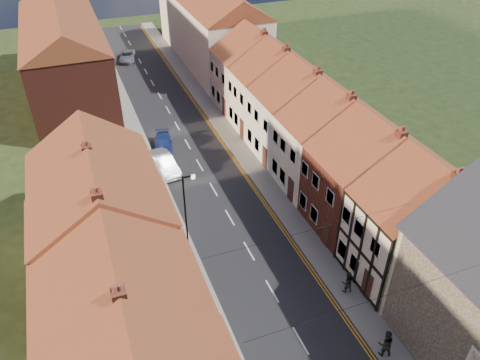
% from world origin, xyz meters
% --- Properties ---
extents(road, '(7.00, 90.00, 0.02)m').
position_xyz_m(road, '(0.00, 30.00, 0.01)').
color(road, black).
rests_on(road, ground).
extents(pavement_left, '(1.80, 90.00, 0.12)m').
position_xyz_m(pavement_left, '(-4.40, 30.00, 0.06)').
color(pavement_left, '#9E9990').
rests_on(pavement_left, ground).
extents(pavement_right, '(1.80, 90.00, 0.12)m').
position_xyz_m(pavement_right, '(4.40, 30.00, 0.06)').
color(pavement_right, '#9E9990').
rests_on(pavement_right, ground).
extents(cottage_r_tudor, '(8.30, 5.20, 9.00)m').
position_xyz_m(cottage_r_tudor, '(9.27, 12.70, 4.47)').
color(cottage_r_tudor, white).
rests_on(cottage_r_tudor, ground).
extents(cottage_r_white_near, '(8.30, 6.00, 9.00)m').
position_xyz_m(cottage_r_white_near, '(9.30, 18.10, 4.47)').
color(cottage_r_white_near, '#5D251B').
rests_on(cottage_r_white_near, ground).
extents(cottage_r_cream_mid, '(8.30, 5.20, 9.00)m').
position_xyz_m(cottage_r_cream_mid, '(9.30, 23.50, 4.48)').
color(cottage_r_cream_mid, white).
rests_on(cottage_r_cream_mid, ground).
extents(cottage_r_pink, '(8.30, 6.00, 9.00)m').
position_xyz_m(cottage_r_pink, '(9.30, 28.90, 4.47)').
color(cottage_r_pink, white).
rests_on(cottage_r_pink, ground).
extents(cottage_r_white_far, '(8.30, 5.20, 9.00)m').
position_xyz_m(cottage_r_white_far, '(9.30, 34.30, 4.48)').
color(cottage_r_white_far, white).
rests_on(cottage_r_white_far, ground).
extents(cottage_r_cream_far, '(8.30, 6.00, 9.00)m').
position_xyz_m(cottage_r_cream_far, '(9.30, 39.70, 4.47)').
color(cottage_r_cream_far, '#F9DBC5').
rests_on(cottage_r_cream_far, ground).
extents(cottage_l_white, '(8.30, 6.90, 8.80)m').
position_xyz_m(cottage_l_white, '(-9.30, 11.95, 4.37)').
color(cottage_l_white, '#F9DBC5').
rests_on(cottage_l_white, ground).
extents(cottage_l_brick_mid, '(8.30, 5.70, 9.10)m').
position_xyz_m(cottage_l_brick_mid, '(-9.30, 18.05, 4.53)').
color(cottage_l_brick_mid, '#5D251B').
rests_on(cottage_l_brick_mid, ground).
extents(cottage_l_pink, '(8.30, 6.30, 8.80)m').
position_xyz_m(cottage_l_pink, '(-9.30, 23.85, 4.37)').
color(cottage_l_pink, '#F9DBC5').
rests_on(cottage_l_pink, ground).
extents(block_right_far, '(8.30, 24.20, 10.50)m').
position_xyz_m(block_right_far, '(9.30, 55.00, 5.29)').
color(block_right_far, white).
rests_on(block_right_far, ground).
extents(block_left_far, '(8.30, 24.20, 10.50)m').
position_xyz_m(block_left_far, '(-9.30, 50.00, 5.29)').
color(block_left_far, '#5D251B').
rests_on(block_left_far, ground).
extents(lamppost, '(0.88, 0.15, 6.00)m').
position_xyz_m(lamppost, '(-3.81, 20.00, 3.54)').
color(lamppost, black).
rests_on(lamppost, pavement_left).
extents(car_mid, '(2.26, 4.76, 1.51)m').
position_xyz_m(car_mid, '(-3.20, 30.30, 0.75)').
color(car_mid, '#B5B6BD').
rests_on(car_mid, ground).
extents(car_far, '(2.35, 4.22, 1.16)m').
position_xyz_m(car_far, '(-2.34, 34.00, 0.58)').
color(car_far, navy).
rests_on(car_far, ground).
extents(car_distant, '(2.89, 4.64, 1.20)m').
position_xyz_m(car_distant, '(-1.50, 58.83, 0.60)').
color(car_distant, '#93959A').
rests_on(car_distant, ground).
extents(pedestrian_right, '(1.08, 0.96, 1.85)m').
position_xyz_m(pedestrian_right, '(3.88, 7.53, 1.04)').
color(pedestrian_right, black).
rests_on(pedestrian_right, pavement_right).
extents(pedestrian_right_b, '(0.86, 0.72, 1.61)m').
position_xyz_m(pedestrian_right_b, '(4.37, 12.27, 0.93)').
color(pedestrian_right_b, black).
rests_on(pedestrian_right_b, pavement_right).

